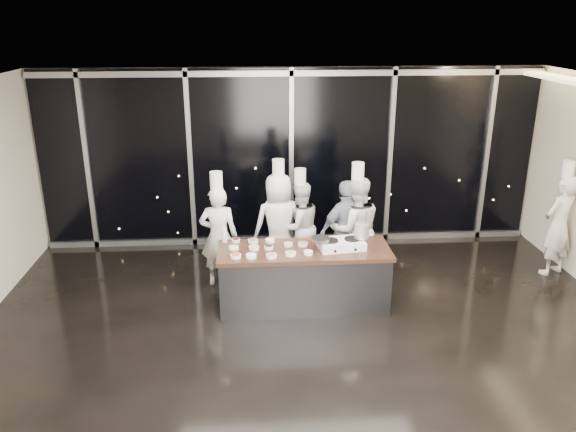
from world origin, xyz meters
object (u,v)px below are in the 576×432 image
object	(u,v)px
frying_pan	(320,239)
chef_left	(279,223)
stock_pot	(362,231)
chef_center	(300,226)
guest	(347,231)
chef_far_left	(219,235)
chef_side	(558,224)
stove	(341,244)
chef_right	(355,229)
demo_counter	(304,277)

from	to	relation	value
frying_pan	chef_left	bearing A→B (deg)	105.55
stock_pot	chef_left	bearing A→B (deg)	134.60
chef_center	guest	size ratio (longest dim) A/B	1.05
chef_far_left	chef_side	distance (m)	5.45
stock_pot	chef_side	distance (m)	3.48
chef_far_left	chef_left	size ratio (longest dim) A/B	0.96
chef_left	guest	bearing A→B (deg)	148.81
stove	chef_center	world-z (taller)	chef_center
chef_right	chef_left	bearing A→B (deg)	-21.26
frying_pan	chef_far_left	world-z (taller)	chef_far_left
chef_center	stock_pot	bearing A→B (deg)	99.76
guest	chef_side	xyz separation A→B (m)	(3.44, -0.04, 0.04)
stock_pot	chef_right	bearing A→B (deg)	85.10
frying_pan	chef_side	bearing A→B (deg)	4.75
chef_side	frying_pan	bearing A→B (deg)	-14.85
stock_pot	stove	bearing A→B (deg)	-171.33
demo_counter	chef_far_left	distance (m)	1.53
stock_pot	chef_center	size ratio (longest dim) A/B	0.12
chef_center	guest	xyz separation A→B (m)	(0.71, -0.41, 0.06)
demo_counter	guest	size ratio (longest dim) A/B	1.49
guest	stock_pot	bearing A→B (deg)	72.46
guest	chef_left	bearing A→B (deg)	-38.83
chef_center	chef_side	xyz separation A→B (m)	(4.15, -0.45, 0.09)
frying_pan	chef_far_left	distance (m)	1.72
stock_pot	chef_left	distance (m)	1.63
stove	chef_far_left	bearing A→B (deg)	147.90
chef_side	chef_right	bearing A→B (deg)	-27.47
frying_pan	chef_center	size ratio (longest dim) A/B	0.27
chef_center	demo_counter	bearing A→B (deg)	65.38
chef_left	chef_right	xyz separation A→B (m)	(1.20, -0.34, 0.01)
chef_far_left	chef_right	bearing A→B (deg)	-177.39
stove	guest	distance (m)	0.91
stock_pot	chef_side	bearing A→B (deg)	13.12
frying_pan	stock_pot	xyz separation A→B (m)	(0.60, 0.08, 0.08)
demo_counter	chef_side	bearing A→B (deg)	11.13
chef_side	chef_left	bearing A→B (deg)	-31.73
chef_center	chef_side	distance (m)	4.17
stove	guest	world-z (taller)	guest
guest	chef_right	world-z (taller)	chef_right
demo_counter	chef_left	world-z (taller)	chef_left
frying_pan	stock_pot	world-z (taller)	stock_pot
chef_side	chef_center	bearing A→B (deg)	-33.40
stove	chef_side	distance (m)	3.76
demo_counter	stove	size ratio (longest dim) A/B	3.59
stove	chef_right	world-z (taller)	chef_right
frying_pan	guest	size ratio (longest dim) A/B	0.28
chef_far_left	chef_side	bearing A→B (deg)	-178.11
chef_right	frying_pan	bearing A→B (deg)	47.51
stove	chef_center	distance (m)	1.38
chef_far_left	chef_left	xyz separation A→B (m)	(0.95, 0.38, 0.03)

